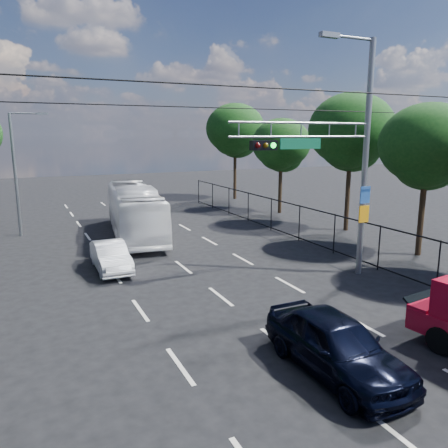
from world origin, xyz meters
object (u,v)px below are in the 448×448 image
navy_hatchback (336,344)px  white_bus (135,211)px  signal_mast (342,150)px  white_van (111,256)px

navy_hatchback → white_bus: white_bus is taller
signal_mast → white_van: (-8.28, 4.98, -4.63)m
signal_mast → white_bus: size_ratio=0.91×
signal_mast → navy_hatchback: bearing=-129.5°
signal_mast → white_van: 10.72m
signal_mast → white_bus: bearing=116.8°
signal_mast → navy_hatchback: signal_mast is taller
navy_hatchback → white_van: bearing=107.5°
white_van → white_bus: bearing=67.8°
signal_mast → white_bus: (-5.66, 11.20, -3.79)m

